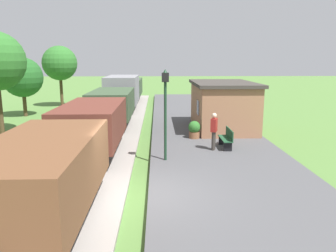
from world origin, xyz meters
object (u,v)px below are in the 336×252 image
object	(u,v)px
freight_train	(113,104)
station_hut	(222,105)
lamp_post_near	(165,98)
tree_field_left	(23,77)
bench_near_hut	(227,138)
bench_down_platform	(200,108)
potted_planter	(194,129)
person_waiting	(214,130)
tree_field_distant	(60,63)

from	to	relation	value
freight_train	station_hut	world-z (taller)	station_hut
freight_train	lamp_post_near	world-z (taller)	lamp_post_near
freight_train	tree_field_left	world-z (taller)	tree_field_left
bench_near_hut	bench_down_platform	bearing A→B (deg)	90.00
bench_down_platform	potted_planter	world-z (taller)	potted_planter
freight_train	lamp_post_near	xyz separation A→B (m)	(3.22, -8.45, 1.34)
person_waiting	tree_field_left	xyz separation A→B (m)	(-12.82, 11.17, 1.81)
station_hut	tree_field_left	world-z (taller)	tree_field_left
station_hut	bench_down_platform	size ratio (longest dim) A/B	3.87
potted_planter	tree_field_distant	xyz separation A→B (m)	(-10.88, 14.29, 3.27)
bench_near_hut	freight_train	bearing A→B (deg)	132.85
station_hut	lamp_post_near	size ratio (longest dim) A/B	1.57
bench_near_hut	tree_field_distant	size ratio (longest dim) A/B	0.27
potted_planter	tree_field_left	bearing A→B (deg)	144.08
freight_train	tree_field_distant	size ratio (longest dim) A/B	5.84
freight_train	lamp_post_near	size ratio (longest dim) A/B	8.81
station_hut	bench_near_hut	size ratio (longest dim) A/B	3.87
station_hut	potted_planter	xyz separation A→B (m)	(-1.96, -2.56, -0.93)
person_waiting	tree_field_distant	bearing A→B (deg)	-32.36
tree_field_left	person_waiting	bearing A→B (deg)	-41.06
bench_down_platform	bench_near_hut	bearing A→B (deg)	-90.00
freight_train	potted_planter	xyz separation A→B (m)	(4.84, -4.62, -0.74)
freight_train	tree_field_distant	world-z (taller)	tree_field_distant
bench_near_hut	tree_field_distant	xyz separation A→B (m)	(-12.18, 16.28, 3.27)
potted_planter	tree_field_distant	bearing A→B (deg)	127.29
bench_down_platform	tree_field_left	distance (m)	13.74
station_hut	bench_down_platform	world-z (taller)	station_hut
potted_planter	lamp_post_near	size ratio (longest dim) A/B	0.25
tree_field_distant	station_hut	bearing A→B (deg)	-42.39
tree_field_left	potted_planter	bearing A→B (deg)	-35.92
person_waiting	bench_down_platform	bearing A→B (deg)	-70.94
potted_planter	tree_field_distant	world-z (taller)	tree_field_distant
freight_train	potted_planter	bearing A→B (deg)	-43.70
bench_down_platform	tree_field_left	size ratio (longest dim) A/B	0.33
lamp_post_near	tree_field_distant	world-z (taller)	tree_field_distant
lamp_post_near	freight_train	bearing A→B (deg)	110.88
potted_planter	tree_field_left	xyz separation A→B (m)	(-12.19, 8.83, 2.27)
bench_down_platform	tree_field_left	xyz separation A→B (m)	(-13.49, 1.21, 2.27)
potted_planter	bench_near_hut	bearing A→B (deg)	-56.88
tree_field_distant	lamp_post_near	bearing A→B (deg)	-62.91
station_hut	bench_down_platform	distance (m)	5.18
freight_train	station_hut	distance (m)	7.11
freight_train	person_waiting	distance (m)	8.85
person_waiting	tree_field_left	bearing A→B (deg)	-18.11
person_waiting	lamp_post_near	distance (m)	3.14
person_waiting	freight_train	bearing A→B (deg)	-28.91
bench_down_platform	lamp_post_near	xyz separation A→B (m)	(-2.92, -11.44, 2.08)
bench_near_hut	bench_down_platform	size ratio (longest dim) A/B	1.00
potted_planter	tree_field_left	world-z (taller)	tree_field_left
person_waiting	potted_planter	size ratio (longest dim) A/B	1.87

